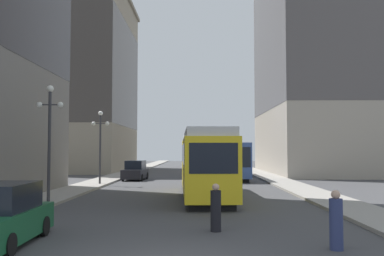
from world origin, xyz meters
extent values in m
cube|color=gray|center=(-7.86, 40.00, 0.07)|extent=(2.60, 120.00, 0.15)
cube|color=gray|center=(7.86, 40.00, 0.07)|extent=(2.60, 120.00, 0.15)
cube|color=black|center=(1.02, 15.72, 0.17)|extent=(2.72, 11.77, 0.35)
cube|color=yellow|center=(1.02, 15.72, 1.90)|extent=(3.15, 12.80, 3.10)
cube|color=black|center=(1.02, 15.72, 2.60)|extent=(3.16, 12.29, 1.08)
cube|color=silver|center=(1.02, 15.72, 3.67)|extent=(2.93, 12.54, 0.44)
cube|color=black|center=(1.29, 9.40, 2.44)|extent=(2.21, 0.18, 1.40)
sphere|color=#F2EACC|center=(1.30, 9.33, 0.80)|extent=(0.24, 0.24, 0.24)
cube|color=black|center=(3.90, 32.85, 0.17)|extent=(2.26, 11.97, 0.35)
cube|color=#334C8C|center=(3.90, 32.85, 1.90)|extent=(2.65, 13.02, 3.10)
cube|color=black|center=(3.90, 32.85, 2.44)|extent=(2.68, 12.50, 1.30)
cube|color=black|center=(3.94, 26.37, 2.21)|extent=(2.30, 0.10, 1.71)
cylinder|color=black|center=(-6.19, 29.05, 0.32)|extent=(0.21, 0.65, 0.64)
cylinder|color=black|center=(-6.05, 31.99, 0.32)|extent=(0.21, 0.65, 0.64)
cylinder|color=black|center=(-4.48, 28.97, 0.32)|extent=(0.21, 0.65, 0.64)
cylinder|color=black|center=(-4.34, 31.91, 0.32)|extent=(0.21, 0.65, 0.64)
cube|color=black|center=(-5.26, 30.48, 0.60)|extent=(2.02, 4.83, 0.84)
cube|color=black|center=(-5.26, 30.60, 1.42)|extent=(1.71, 2.68, 0.80)
cylinder|color=black|center=(-4.37, 1.40, 0.32)|extent=(0.20, 0.65, 0.64)
cylinder|color=black|center=(-4.45, 4.20, 0.32)|extent=(0.20, 0.65, 0.64)
cube|color=#14512D|center=(-5.26, 2.77, 0.60)|extent=(1.93, 4.57, 0.84)
cube|color=black|center=(-5.27, 2.89, 1.42)|extent=(1.66, 2.53, 0.80)
cylinder|color=navy|center=(4.48, 2.34, 0.72)|extent=(0.38, 0.38, 1.44)
sphere|color=tan|center=(4.48, 2.34, 1.55)|extent=(0.26, 0.26, 0.26)
cylinder|color=black|center=(1.20, 5.05, 0.70)|extent=(0.37, 0.37, 1.41)
sphere|color=tan|center=(1.20, 5.05, 1.52)|extent=(0.25, 0.25, 0.25)
cylinder|color=#333338|center=(-7.16, 12.34, 3.01)|extent=(0.16, 0.16, 5.72)
sphere|color=white|center=(-7.16, 12.34, 6.03)|extent=(0.36, 0.36, 0.36)
sphere|color=white|center=(-7.71, 12.34, 5.18)|extent=(0.31, 0.31, 0.31)
sphere|color=white|center=(-6.61, 12.34, 5.18)|extent=(0.31, 0.31, 0.31)
cube|color=#333338|center=(-7.16, 12.34, 5.18)|extent=(1.10, 0.06, 0.06)
cylinder|color=#333338|center=(-7.16, 24.07, 2.87)|extent=(0.16, 0.16, 5.44)
sphere|color=white|center=(-7.16, 24.07, 5.75)|extent=(0.36, 0.36, 0.36)
sphere|color=white|center=(-7.71, 24.07, 4.93)|extent=(0.31, 0.31, 0.31)
sphere|color=white|center=(-6.61, 24.07, 4.93)|extent=(0.31, 0.31, 0.31)
cube|color=#333338|center=(-7.16, 24.07, 4.93)|extent=(1.10, 0.06, 0.06)
cube|color=gray|center=(-15.44, 48.88, 11.94)|extent=(12.56, 20.64, 23.89)
cube|color=#494440|center=(-15.44, 48.88, 13.14)|extent=(12.60, 20.68, 14.33)
cube|color=#A89E8E|center=(15.58, 42.35, 15.16)|extent=(12.82, 22.66, 30.33)
cube|color=#544F4E|center=(15.58, 42.35, 16.68)|extent=(12.86, 22.70, 18.20)
camera|label=1|loc=(0.55, -9.88, 2.81)|focal=40.02mm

